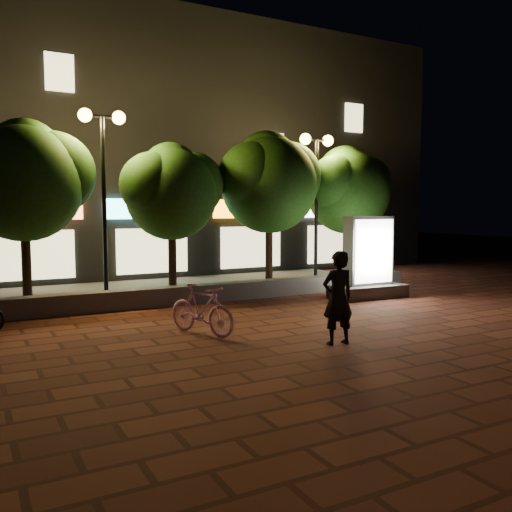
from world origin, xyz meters
TOP-DOWN VIEW (x-y plane):
  - ground at (0.00, 0.00)m, footprint 80.00×80.00m
  - retaining_wall at (0.00, 4.00)m, footprint 16.00×0.45m
  - sidewalk at (0.00, 6.50)m, footprint 16.00×5.00m
  - building_block at (-0.01, 12.99)m, footprint 28.00×8.12m
  - tree_left at (-3.45, 5.46)m, footprint 3.60×3.00m
  - tree_mid at (0.55, 5.46)m, footprint 3.24×2.70m
  - tree_right at (3.86, 5.46)m, footprint 3.72×3.10m
  - tree_far_right at (7.05, 5.46)m, footprint 3.48×2.90m
  - street_lamp_left at (-1.50, 5.20)m, footprint 1.26×0.36m
  - street_lamp_right at (5.50, 5.20)m, footprint 1.26×0.36m
  - ad_kiosk at (5.52, 2.53)m, footprint 2.23×1.16m
  - scooter_pink at (-0.62, 0.45)m, footprint 1.15×1.79m
  - rider at (1.36, -1.55)m, footprint 0.69×0.48m

SIDE VIEW (x-z plane):
  - ground at x=0.00m, z-range 0.00..0.00m
  - sidewalk at x=0.00m, z-range 0.00..0.08m
  - retaining_wall at x=0.00m, z-range 0.00..0.50m
  - scooter_pink at x=-0.62m, z-range 0.00..1.05m
  - rider at x=1.36m, z-range 0.00..1.80m
  - ad_kiosk at x=5.52m, z-range -0.23..2.16m
  - tree_mid at x=0.55m, z-range 0.97..5.47m
  - tree_far_right at x=7.05m, z-range 0.99..5.75m
  - tree_left at x=-3.45m, z-range 1.00..5.89m
  - tree_right at x=3.86m, z-range 1.03..6.10m
  - street_lamp_right at x=5.50m, z-range 1.40..6.38m
  - street_lamp_left at x=-1.50m, z-range 1.44..6.62m
  - building_block at x=-0.01m, z-range -0.65..10.65m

